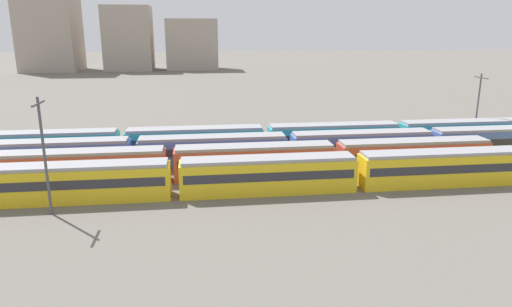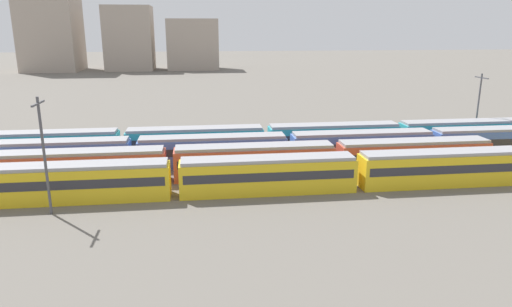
{
  "view_description": "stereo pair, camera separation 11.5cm",
  "coord_description": "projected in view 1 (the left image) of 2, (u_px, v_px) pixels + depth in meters",
  "views": [
    {
      "loc": [
        6.16,
        -44.56,
        16.36
      ],
      "look_at": [
        13.01,
        7.8,
        2.04
      ],
      "focal_mm": 32.42,
      "sensor_mm": 36.0,
      "label": 1
    },
    {
      "loc": [
        6.27,
        -44.58,
        16.36
      ],
      "look_at": [
        13.01,
        7.8,
        2.04
      ],
      "focal_mm": 32.42,
      "sensor_mm": 36.0,
      "label": 2
    }
  ],
  "objects": [
    {
      "name": "catenary_pole_0",
      "position": [
        44.0,
        151.0,
        40.61
      ],
      "size": [
        0.24,
        3.2,
        10.75
      ],
      "color": "#4C4C51",
      "rests_on": "ground_plane"
    },
    {
      "name": "ground_plane",
      "position": [
        145.0,
        174.0,
        53.62
      ],
      "size": [
        600.0,
        600.0,
        0.0
      ],
      "primitive_type": "plane",
      "color": "#666059"
    },
    {
      "name": "distant_building_0",
      "position": [
        49.0,
        23.0,
        179.86
      ],
      "size": [
        20.73,
        21.43,
        37.01
      ],
      "primitive_type": "cube",
      "color": "#A89989",
      "rests_on": "ground_plane"
    },
    {
      "name": "train_track_3",
      "position": [
        266.0,
        139.0,
        62.51
      ],
      "size": [
        74.7,
        3.06,
        3.75
      ],
      "color": "teal",
      "rests_on": "ground_plane"
    },
    {
      "name": "train_track_1",
      "position": [
        255.0,
        161.0,
        52.2
      ],
      "size": [
        55.8,
        3.06,
        3.75
      ],
      "color": "#BC4C38",
      "rests_on": "ground_plane"
    },
    {
      "name": "distant_building_2",
      "position": [
        192.0,
        44.0,
        188.95
      ],
      "size": [
        20.51,
        15.37,
        20.13
      ],
      "primitive_type": "cube",
      "color": "#A89989",
      "rests_on": "ground_plane"
    },
    {
      "name": "distant_building_1",
      "position": [
        129.0,
        38.0,
        185.16
      ],
      "size": [
        18.41,
        17.42,
        25.06
      ],
      "primitive_type": "cube",
      "color": "#A89989",
      "rests_on": "ground_plane"
    },
    {
      "name": "train_track_0",
      "position": [
        357.0,
        171.0,
        48.5
      ],
      "size": [
        74.7,
        3.06,
        3.75
      ],
      "color": "yellow",
      "rests_on": "ground_plane"
    },
    {
      "name": "catenary_pole_1",
      "position": [
        478.0,
        104.0,
        68.2
      ],
      "size": [
        0.24,
        3.2,
        10.05
      ],
      "color": "#4C4C51",
      "rests_on": "ground_plane"
    },
    {
      "name": "train_track_2",
      "position": [
        289.0,
        148.0,
        57.8
      ],
      "size": [
        74.7,
        3.06,
        3.75
      ],
      "color": "#4C70BC",
      "rests_on": "ground_plane"
    }
  ]
}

